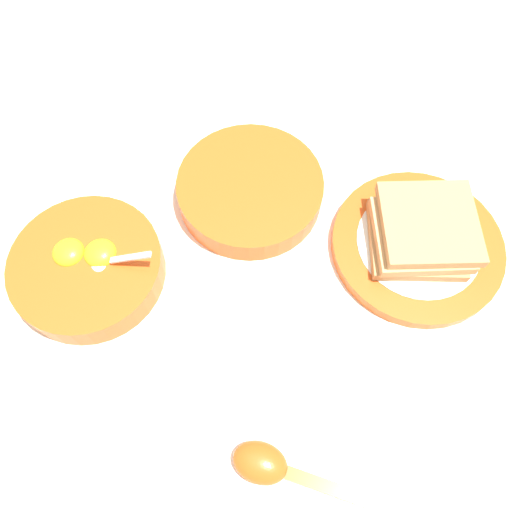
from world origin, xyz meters
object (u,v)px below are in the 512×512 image
egg_bowl (88,267)px  congee_bowl (250,189)px  toast_sandwich (422,232)px  soup_spoon (276,468)px  toast_plate (417,246)px

egg_bowl → congee_bowl: (0.07, -0.21, -0.00)m
toast_sandwich → soup_spoon: bearing=134.7°
soup_spoon → congee_bowl: 0.33m
toast_plate → soup_spoon: soup_spoon is taller
egg_bowl → toast_sandwich: size_ratio=1.29×
toast_plate → congee_bowl: 0.22m
congee_bowl → toast_sandwich: bearing=-120.6°
congee_bowl → toast_plate: bearing=-121.0°
toast_plate → toast_sandwich: toast_sandwich is taller
soup_spoon → toast_sandwich: bearing=-45.3°
egg_bowl → toast_sandwich: egg_bowl is taller
egg_bowl → toast_sandwich: bearing=-95.4°
toast_sandwich → congee_bowl: (0.11, 0.19, -0.02)m
toast_sandwich → congee_bowl: 0.22m
egg_bowl → soup_spoon: bearing=-145.7°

